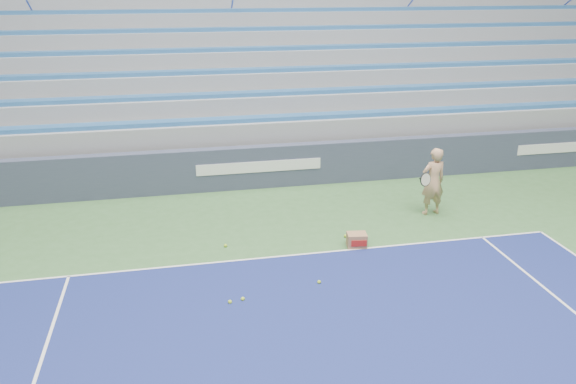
# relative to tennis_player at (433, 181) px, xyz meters

# --- Properties ---
(sponsor_barrier) EXTENTS (30.00, 0.32, 1.10)m
(sponsor_barrier) POSITION_rel_tennis_player_xyz_m (-3.60, 2.57, -0.24)
(sponsor_barrier) COLOR #363D53
(sponsor_barrier) RESTS_ON ground
(bleachers) EXTENTS (31.00, 9.15, 7.30)m
(bleachers) POSITION_rel_tennis_player_xyz_m (-3.60, 8.29, 1.57)
(bleachers) COLOR gray
(bleachers) RESTS_ON ground
(tennis_player) EXTENTS (0.91, 0.84, 1.57)m
(tennis_player) POSITION_rel_tennis_player_xyz_m (0.00, 0.00, 0.00)
(tennis_player) COLOR tan
(tennis_player) RESTS_ON ground
(ball_box) EXTENTS (0.42, 0.35, 0.29)m
(ball_box) POSITION_rel_tennis_player_xyz_m (-2.20, -1.30, -0.64)
(ball_box) COLOR #976C49
(ball_box) RESTS_ON ground
(tennis_ball_0) EXTENTS (0.07, 0.07, 0.07)m
(tennis_ball_0) POSITION_rel_tennis_player_xyz_m (-2.29, -0.83, -0.76)
(tennis_ball_0) COLOR #B0D42B
(tennis_ball_0) RESTS_ON ground
(tennis_ball_1) EXTENTS (0.07, 0.07, 0.07)m
(tennis_ball_1) POSITION_rel_tennis_player_xyz_m (-3.31, -2.58, -0.76)
(tennis_ball_1) COLOR #B0D42B
(tennis_ball_1) RESTS_ON ground
(tennis_ball_2) EXTENTS (0.07, 0.07, 0.07)m
(tennis_ball_2) POSITION_rel_tennis_player_xyz_m (-4.94, -2.92, -0.76)
(tennis_ball_2) COLOR #B0D42B
(tennis_ball_2) RESTS_ON ground
(tennis_ball_3) EXTENTS (0.07, 0.07, 0.07)m
(tennis_ball_3) POSITION_rel_tennis_player_xyz_m (-4.71, -2.87, -0.76)
(tennis_ball_3) COLOR #B0D42B
(tennis_ball_3) RESTS_ON ground
(tennis_ball_4) EXTENTS (0.07, 0.07, 0.07)m
(tennis_ball_4) POSITION_rel_tennis_player_xyz_m (-4.80, -0.78, -0.76)
(tennis_ball_4) COLOR #B0D42B
(tennis_ball_4) RESTS_ON ground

